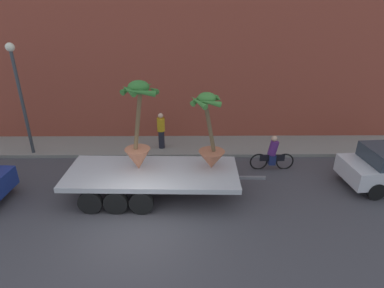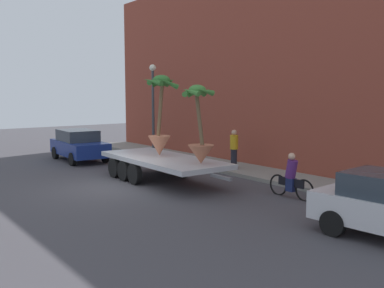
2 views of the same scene
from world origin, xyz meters
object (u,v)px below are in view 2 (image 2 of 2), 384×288
Objects in this scene: potted_palm_middle at (160,121)px; street_lamp at (153,97)px; pedestrian_near_gate at (234,148)px; trailing_car at (79,145)px; flatbed_trailer at (159,162)px; cyclist at (291,178)px; potted_palm_rear at (200,133)px.

potted_palm_middle is 0.66× the size of street_lamp.
pedestrian_near_gate is 6.25m from street_lamp.
pedestrian_near_gate is (0.43, 3.62, -1.32)m from potted_palm_middle.
trailing_car is 8.29m from pedestrian_near_gate.
street_lamp is (-5.40, 3.14, 0.87)m from potted_palm_middle.
street_lamp reaches higher than trailing_car.
street_lamp is (-5.57, 3.29, 2.46)m from flatbed_trailer.
cyclist is at bearing 11.01° from trailing_car.
trailing_car is (-6.89, -0.40, 0.05)m from flatbed_trailer.
cyclist is 10.97m from street_lamp.
potted_palm_middle reaches higher than cyclist.
cyclist is at bearing 32.13° from potted_palm_rear.
trailing_car is (-9.18, -0.61, -1.25)m from potted_palm_rear.
flatbed_trailer is 2.54× the size of potted_palm_rear.
trailing_car is 4.60m from street_lamp.
street_lamp is (-5.83, -0.48, 2.19)m from pedestrian_near_gate.
potted_palm_middle is (-2.45, -0.05, 0.28)m from potted_palm_rear.
flatbed_trailer is at bearing -42.92° from potted_palm_middle.
flatbed_trailer is 6.90m from trailing_car.
flatbed_trailer is 4.14× the size of pedestrian_near_gate.
street_lamp is (1.32, 3.69, 2.41)m from trailing_car.
street_lamp is at bearing 70.30° from trailing_car.
cyclist is 5.11m from pedestrian_near_gate.
potted_palm_rear is 0.58× the size of street_lamp.
trailing_car is at bearing -149.73° from pedestrian_near_gate.
cyclist is at bearing -21.39° from pedestrian_near_gate.
potted_palm_rear is at bearing -147.87° from cyclist.
cyclist is at bearing 20.92° from flatbed_trailer.
potted_palm_rear is at bearing 3.77° from trailing_car.
potted_palm_rear is 1.51× the size of cyclist.
potted_palm_middle reaches higher than trailing_car.
potted_palm_rear is at bearing -60.46° from pedestrian_near_gate.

